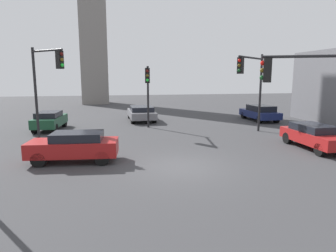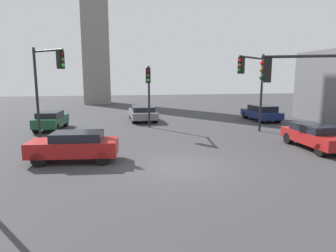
# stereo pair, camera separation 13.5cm
# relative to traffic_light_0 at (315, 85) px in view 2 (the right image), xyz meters

# --- Properties ---
(ground_plane) EXTENTS (104.99, 104.99, 0.00)m
(ground_plane) POSITION_rel_traffic_light_0_xyz_m (-5.26, 1.45, -3.59)
(ground_plane) COLOR #38383A
(traffic_light_0) EXTENTS (3.84, 1.84, 4.96)m
(traffic_light_0) POSITION_rel_traffic_light_0_xyz_m (0.00, 0.00, 0.00)
(traffic_light_0) COLOR black
(traffic_light_0) RESTS_ON ground_plane
(traffic_light_1) EXTENTS (2.97, 2.48, 5.50)m
(traffic_light_1) POSITION_rel_traffic_light_0_xyz_m (1.16, 7.66, 0.29)
(traffic_light_1) COLOR black
(traffic_light_1) RESTS_ON ground_plane
(traffic_light_2) EXTENTS (0.65, 3.12, 4.74)m
(traffic_light_2) POSITION_rel_traffic_light_0_xyz_m (-5.46, 10.46, -0.18)
(traffic_light_2) COLOR black
(traffic_light_2) RESTS_ON ground_plane
(traffic_light_4) EXTENTS (2.09, 1.96, 5.66)m
(traffic_light_4) POSITION_rel_traffic_light_0_xyz_m (-11.78, 7.81, 0.39)
(traffic_light_4) COLOR black
(traffic_light_4) RESTS_ON ground_plane
(car_0) EXTENTS (2.21, 4.81, 1.33)m
(car_0) POSITION_rel_traffic_light_0_xyz_m (-5.40, 15.57, -2.87)
(car_0) COLOR slate
(car_0) RESTS_ON ground_plane
(car_1) EXTENTS (2.00, 4.42, 1.40)m
(car_1) POSITION_rel_traffic_light_0_xyz_m (5.18, 13.51, -2.86)
(car_1) COLOR navy
(car_1) RESTS_ON ground_plane
(car_3) EXTENTS (2.06, 4.10, 1.39)m
(car_3) POSITION_rel_traffic_light_0_xyz_m (-12.62, 12.23, -2.84)
(car_3) COLOR #19472D
(car_3) RESTS_ON ground_plane
(car_4) EXTENTS (1.82, 4.26, 1.34)m
(car_4) POSITION_rel_traffic_light_0_xyz_m (2.79, 3.24, -2.87)
(car_4) COLOR maroon
(car_4) RESTS_ON ground_plane
(car_5) EXTENTS (4.16, 2.02, 1.40)m
(car_5) POSITION_rel_traffic_light_0_xyz_m (-9.88, 3.20, -2.84)
(car_5) COLOR maroon
(car_5) RESTS_ON ground_plane
(skyline_tower) EXTENTS (3.79, 3.79, 29.04)m
(skyline_tower) POSITION_rel_traffic_light_0_xyz_m (-10.12, 34.33, 10.93)
(skyline_tower) COLOR gray
(skyline_tower) RESTS_ON ground_plane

